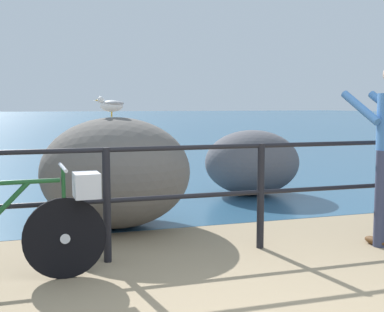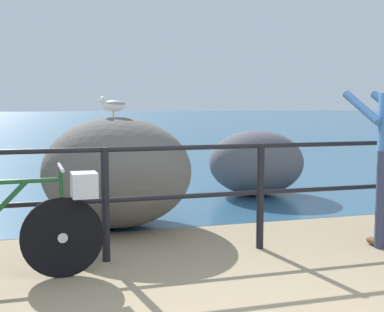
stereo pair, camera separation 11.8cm
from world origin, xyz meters
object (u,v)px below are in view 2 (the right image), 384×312
(bicycle, at_px, (13,224))
(seagull, at_px, (113,105))
(breakwater_boulder_right, at_px, (256,162))
(breakwater_boulder_main, at_px, (118,172))

(bicycle, distance_m, seagull, 2.18)
(bicycle, xyz_separation_m, breakwater_boulder_right, (3.35, 3.05, 0.03))
(breakwater_boulder_right, bearing_deg, bicycle, -137.70)
(bicycle, bearing_deg, seagull, 57.04)
(breakwater_boulder_main, bearing_deg, breakwater_boulder_right, 31.66)
(breakwater_boulder_main, distance_m, breakwater_boulder_right, 2.73)
(bicycle, xyz_separation_m, seagull, (1.00, 1.71, 0.92))
(breakwater_boulder_right, bearing_deg, seagull, -150.32)
(breakwater_boulder_main, bearing_deg, seagull, 106.06)
(bicycle, bearing_deg, breakwater_boulder_main, 54.93)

